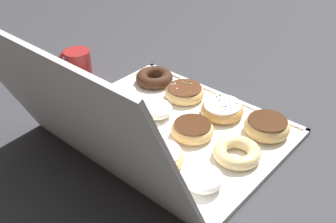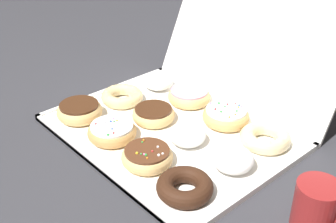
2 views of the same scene
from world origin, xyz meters
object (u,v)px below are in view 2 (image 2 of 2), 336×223
object	(u,v)px
pink_frosted_donut_9	(189,96)
coffee_mug	(318,206)
donut_box	(170,132)
chocolate_frosted_donut_5	(153,115)
powdered_filled_donut_7	(233,159)
sprinkle_donut_2	(147,156)
powdered_filled_donut_6	(187,135)
chocolate_cake_ring_donut_3	(185,187)
powdered_filled_donut_8	(158,81)
chocolate_frosted_donut_0	(79,111)
cruller_donut_11	(265,137)
sprinkle_donut_10	(226,116)
sprinkle_donut_1	(112,131)
cruller_donut_4	(122,96)

from	to	relation	value
pink_frosted_donut_9	coffee_mug	bearing A→B (deg)	-16.91
donut_box	chocolate_frosted_donut_5	distance (m)	0.07
powdered_filled_donut_7	coffee_mug	size ratio (longest dim) A/B	0.91
sprinkle_donut_2	powdered_filled_donut_6	xyz separation A→B (m)	(0.00, 0.12, 0.00)
chocolate_cake_ring_donut_3	powdered_filled_donut_8	world-z (taller)	powdered_filled_donut_8
powdered_filled_donut_6	chocolate_cake_ring_donut_3	bearing A→B (deg)	-45.65
chocolate_frosted_donut_0	pink_frosted_donut_9	world-z (taller)	chocolate_frosted_donut_0
chocolate_cake_ring_donut_3	pink_frosted_donut_9	xyz separation A→B (m)	(-0.26, 0.27, 0.00)
powdered_filled_donut_7	powdered_filled_donut_8	bearing A→B (deg)	162.30
cruller_donut_11	powdered_filled_donut_7	bearing A→B (deg)	-85.67
powdered_filled_donut_6	powdered_filled_donut_8	bearing A→B (deg)	152.91
donut_box	pink_frosted_donut_9	world-z (taller)	pink_frosted_donut_9
chocolate_frosted_donut_5	powdered_filled_donut_8	size ratio (longest dim) A/B	1.26
chocolate_frosted_donut_5	chocolate_cake_ring_donut_3	bearing A→B (deg)	-27.31
sprinkle_donut_10	donut_box	bearing A→B (deg)	-118.34
donut_box	sprinkle_donut_2	bearing A→B (deg)	-62.09
sprinkle_donut_1	coffee_mug	size ratio (longest dim) A/B	1.15
chocolate_frosted_donut_0	sprinkle_donut_2	size ratio (longest dim) A/B	1.02
powdered_filled_donut_7	cruller_donut_11	size ratio (longest dim) A/B	0.78
powdered_filled_donut_6	sprinkle_donut_10	xyz separation A→B (m)	(0.00, 0.13, -0.00)
chocolate_frosted_donut_0	chocolate_frosted_donut_5	bearing A→B (deg)	43.45
cruller_donut_4	powdered_filled_donut_8	world-z (taller)	powdered_filled_donut_8
powdered_filled_donut_8	chocolate_frosted_donut_5	bearing A→B (deg)	-45.06
powdered_filled_donut_7	pink_frosted_donut_9	world-z (taller)	powdered_filled_donut_7
donut_box	chocolate_frosted_donut_5	world-z (taller)	chocolate_frosted_donut_5
sprinkle_donut_1	powdered_filled_donut_6	xyz separation A→B (m)	(0.13, 0.12, 0.00)
sprinkle_donut_1	pink_frosted_donut_9	size ratio (longest dim) A/B	1.01
powdered_filled_donut_6	cruller_donut_4	bearing A→B (deg)	179.10
chocolate_frosted_donut_5	powdered_filled_donut_8	xyz separation A→B (m)	(-0.13, 0.13, 0.00)
chocolate_frosted_donut_0	powdered_filled_donut_8	size ratio (longest dim) A/B	1.34
sprinkle_donut_1	sprinkle_donut_10	bearing A→B (deg)	62.03
pink_frosted_donut_9	chocolate_cake_ring_donut_3	bearing A→B (deg)	-45.56
powdered_filled_donut_6	pink_frosted_donut_9	bearing A→B (deg)	134.52
sprinkle_donut_2	cruller_donut_4	bearing A→B (deg)	154.41
chocolate_cake_ring_donut_3	powdered_filled_donut_6	distance (m)	0.18
cruller_donut_4	cruller_donut_11	xyz separation A→B (m)	(0.39, 0.13, 0.00)
chocolate_cake_ring_donut_3	coffee_mug	bearing A→B (deg)	29.66
sprinkle_donut_1	sprinkle_donut_2	bearing A→B (deg)	-0.46
sprinkle_donut_10	chocolate_frosted_donut_5	bearing A→B (deg)	-134.91
chocolate_frosted_donut_0	chocolate_frosted_donut_5	xyz separation A→B (m)	(0.14, 0.13, -0.00)
sprinkle_donut_2	cruller_donut_4	xyz separation A→B (m)	(-0.26, 0.13, -0.00)
sprinkle_donut_2	coffee_mug	bearing A→B (deg)	18.50
sprinkle_donut_2	chocolate_cake_ring_donut_3	xyz separation A→B (m)	(0.13, -0.01, -0.00)
chocolate_frosted_donut_5	coffee_mug	bearing A→B (deg)	-1.03
chocolate_frosted_donut_0	powdered_filled_donut_7	xyz separation A→B (m)	(0.40, 0.13, 0.00)
donut_box	sprinkle_donut_1	world-z (taller)	sprinkle_donut_1
donut_box	powdered_filled_donut_6	distance (m)	0.07
cruller_donut_4	sprinkle_donut_10	world-z (taller)	sprinkle_donut_10
cruller_donut_11	powdered_filled_donut_8	bearing A→B (deg)	179.90
powdered_filled_donut_7	chocolate_cake_ring_donut_3	bearing A→B (deg)	-93.36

